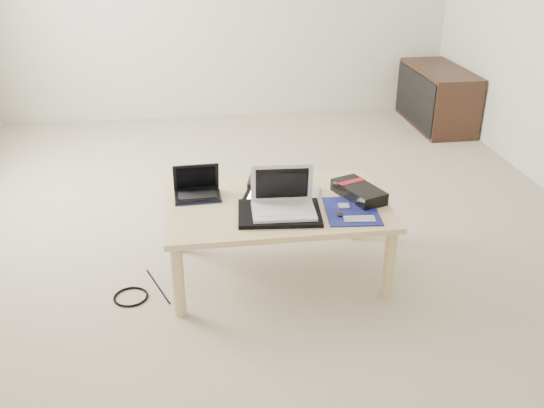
{
  "coord_description": "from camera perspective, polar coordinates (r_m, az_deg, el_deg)",
  "views": [
    {
      "loc": [
        -0.38,
        -3.4,
        1.71
      ],
      "look_at": [
        0.01,
        -0.74,
        0.4
      ],
      "focal_mm": 40.0,
      "sensor_mm": 36.0,
      "label": 1
    }
  ],
  "objects": [
    {
      "name": "remote",
      "position": [
        3.07,
        4.01,
        0.8
      ],
      "size": [
        0.11,
        0.21,
        0.02
      ],
      "color": "#AFAFB4",
      "rests_on": "coffee_table"
    },
    {
      "name": "white_laptop",
      "position": [
        2.87,
        1.05,
        0.25
      ],
      "size": [
        0.31,
        0.23,
        0.22
      ],
      "color": "silver",
      "rests_on": "neoprene_sleeve"
    },
    {
      "name": "netbook",
      "position": [
        3.08,
        -7.06,
        1.33
      ],
      "size": [
        0.24,
        0.18,
        0.17
      ],
      "color": "black",
      "rests_on": "coffee_table"
    },
    {
      "name": "floor_cable_trail",
      "position": [
        3.13,
        -10.7,
        -7.6
      ],
      "size": [
        0.13,
        0.33,
        0.01
      ],
      "primitive_type": "cylinder",
      "rotation": [
        1.57,
        0.0,
        0.36
      ],
      "color": "black",
      "rests_on": "ground"
    },
    {
      "name": "floor_cable_coil",
      "position": [
        3.07,
        -13.14,
        -8.5
      ],
      "size": [
        0.18,
        0.18,
        0.01
      ],
      "primitive_type": "torus",
      "rotation": [
        0.0,
        0.0,
        -0.08
      ],
      "color": "black",
      "rests_on": "ground"
    },
    {
      "name": "gpu_box",
      "position": [
        3.08,
        8.16,
        1.15
      ],
      "size": [
        0.24,
        0.33,
        0.06
      ],
      "color": "black",
      "rests_on": "coffee_table"
    },
    {
      "name": "cable_coil",
      "position": [
        3.02,
        -1.95,
        0.33
      ],
      "size": [
        0.1,
        0.1,
        0.01
      ],
      "primitive_type": "torus",
      "rotation": [
        0.0,
        0.0,
        0.0
      ],
      "color": "black",
      "rests_on": "coffee_table"
    },
    {
      "name": "motherboard",
      "position": [
        2.94,
        7.53,
        -0.65
      ],
      "size": [
        0.28,
        0.33,
        0.01
      ],
      "color": "#0C1052",
      "rests_on": "coffee_table"
    },
    {
      "name": "coffee_table",
      "position": [
        3.02,
        0.44,
        -0.76
      ],
      "size": [
        1.1,
        0.7,
        0.4
      ],
      "color": "#D1B37D",
      "rests_on": "ground"
    },
    {
      "name": "book",
      "position": [
        3.24,
        0.22,
        2.36
      ],
      "size": [
        0.31,
        0.28,
        0.03
      ],
      "color": "black",
      "rests_on": "coffee_table"
    },
    {
      "name": "tablet",
      "position": [
        3.07,
        -0.48,
        0.78
      ],
      "size": [
        0.27,
        0.23,
        0.01
      ],
      "color": "black",
      "rests_on": "coffee_table"
    },
    {
      "name": "ground",
      "position": [
        3.83,
        -1.78,
        -0.59
      ],
      "size": [
        4.0,
        4.0,
        0.0
      ],
      "primitive_type": "plane",
      "color": "#B5A693",
      "rests_on": "ground"
    },
    {
      "name": "media_cabinet",
      "position": [
        5.51,
        15.21,
        9.68
      ],
      "size": [
        0.41,
        0.9,
        0.5
      ],
      "color": "#342015",
      "rests_on": "ground"
    },
    {
      "name": "neoprene_sleeve",
      "position": [
        2.88,
        0.7,
        -0.86
      ],
      "size": [
        0.42,
        0.32,
        0.02
      ],
      "primitive_type": "cube",
      "rotation": [
        0.0,
        0.0,
        -0.1
      ],
      "color": "black",
      "rests_on": "coffee_table"
    }
  ]
}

